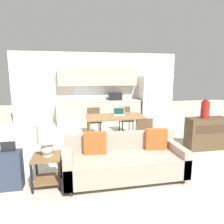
{
  "coord_description": "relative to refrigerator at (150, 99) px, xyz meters",
  "views": [
    {
      "loc": [
        -0.94,
        -3.25,
        1.85
      ],
      "look_at": [
        -0.03,
        1.5,
        0.95
      ],
      "focal_mm": 32.0,
      "sensor_mm": 36.0,
      "label": 1
    }
  ],
  "objects": [
    {
      "name": "suitcase",
      "position": [
        -4.02,
        -4.18,
        -0.58
      ],
      "size": [
        0.37,
        0.22,
        0.81
      ],
      "color": "#2D384C",
      "rests_on": "ground_plane"
    },
    {
      "name": "dining_chair_far_left",
      "position": [
        -2.38,
        -1.42,
        -0.42
      ],
      "size": [
        0.43,
        0.43,
        0.85
      ],
      "rotation": [
        0.0,
        0.0,
        0.01
      ],
      "color": "brown",
      "rests_on": "ground_plane"
    },
    {
      "name": "dining_chair_far_right",
      "position": [
        -1.37,
        -1.42,
        -0.42
      ],
      "size": [
        0.45,
        0.45,
        0.85
      ],
      "rotation": [
        0.0,
        0.0,
        0.08
      ],
      "color": "brown",
      "rests_on": "ground_plane"
    },
    {
      "name": "refrigerator",
      "position": [
        0.0,
        0.0,
        0.0
      ],
      "size": [
        0.79,
        0.78,
        1.81
      ],
      "color": "white",
      "rests_on": "ground_plane"
    },
    {
      "name": "laptop",
      "position": [
        -1.74,
        -2.11,
        -0.11
      ],
      "size": [
        0.35,
        0.3,
        0.2
      ],
      "rotation": [
        0.0,
        0.0,
        -0.13
      ],
      "color": "#B7BABC",
      "rests_on": "dining_table"
    },
    {
      "name": "credenza",
      "position": [
        0.29,
        -3.15,
        -0.5
      ],
      "size": [
        1.02,
        0.39,
        0.8
      ],
      "color": "brown",
      "rests_on": "ground_plane"
    },
    {
      "name": "table_lamp",
      "position": [
        -3.43,
        -4.18,
        -0.06
      ],
      "size": [
        0.3,
        0.3,
        0.53
      ],
      "color": "silver",
      "rests_on": "side_table"
    },
    {
      "name": "ground_plane",
      "position": [
        -2.03,
        -4.21,
        -0.9
      ],
      "size": [
        20.0,
        20.0,
        0.0
      ],
      "primitive_type": "plane",
      "color": "beige"
    },
    {
      "name": "side_table",
      "position": [
        -3.44,
        -4.2,
        -0.55
      ],
      "size": [
        0.46,
        0.46,
        0.53
      ],
      "color": "brown",
      "rests_on": "ground_plane"
    },
    {
      "name": "couch",
      "position": [
        -2.11,
        -4.18,
        -0.57
      ],
      "size": [
        2.1,
        0.8,
        0.85
      ],
      "color": "#3D2D1E",
      "rests_on": "ground_plane"
    },
    {
      "name": "kitchen_counter",
      "position": [
        -2.01,
        0.12,
        -0.06
      ],
      "size": [
        3.18,
        0.65,
        2.15
      ],
      "color": "beige",
      "rests_on": "ground_plane"
    },
    {
      "name": "dining_table",
      "position": [
        -1.87,
        -2.22,
        -0.22
      ],
      "size": [
        1.58,
        0.86,
        0.75
      ],
      "color": "olive",
      "rests_on": "ground_plane"
    },
    {
      "name": "dining_chair_near_right",
      "position": [
        -1.36,
        -3.01,
        -0.42
      ],
      "size": [
        0.44,
        0.44,
        0.85
      ],
      "rotation": [
        0.0,
        0.0,
        3.2
      ],
      "color": "brown",
      "rests_on": "ground_plane"
    },
    {
      "name": "vase",
      "position": [
        0.2,
        -3.14,
        0.11
      ],
      "size": [
        0.2,
        0.2,
        0.46
      ],
      "color": "maroon",
      "rests_on": "credenza"
    },
    {
      "name": "wall_back",
      "position": [
        -2.03,
        0.42,
        0.45
      ],
      "size": [
        6.4,
        0.07,
        2.7
      ],
      "color": "silver",
      "rests_on": "ground_plane"
    }
  ]
}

